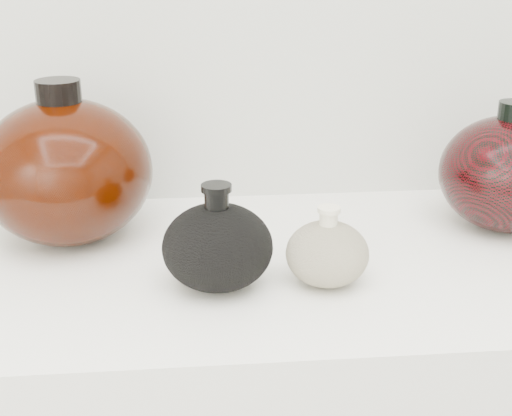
{
  "coord_description": "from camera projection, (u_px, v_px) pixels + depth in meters",
  "views": [
    {
      "loc": [
        -0.11,
        0.08,
        1.31
      ],
      "look_at": [
        -0.03,
        0.92,
        0.99
      ],
      "focal_mm": 50.0,
      "sensor_mm": 36.0,
      "label": 1
    }
  ],
  "objects": [
    {
      "name": "black_gourd_vase",
      "position": [
        218.0,
        246.0,
        0.87
      ],
      "size": [
        0.16,
        0.16,
        0.13
      ],
      "color": "black",
      "rests_on": "display_counter"
    },
    {
      "name": "right_round_pot",
      "position": [
        508.0,
        173.0,
        1.04
      ],
      "size": [
        0.21,
        0.21,
        0.19
      ],
      "color": "black",
      "rests_on": "display_counter"
    },
    {
      "name": "left_round_pot",
      "position": [
        66.0,
        171.0,
        0.99
      ],
      "size": [
        0.28,
        0.28,
        0.23
      ],
      "color": "black",
      "rests_on": "display_counter"
    },
    {
      "name": "cream_gourd_vase",
      "position": [
        327.0,
        253.0,
        0.89
      ],
      "size": [
        0.12,
        0.12,
        0.1
      ],
      "color": "#C2B297",
      "rests_on": "display_counter"
    }
  ]
}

